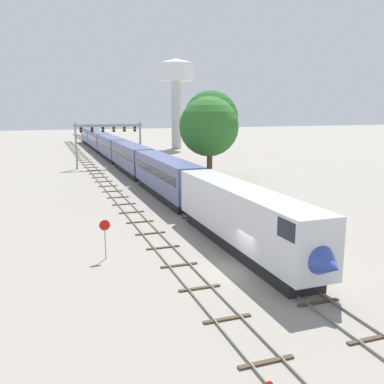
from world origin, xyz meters
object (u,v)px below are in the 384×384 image
(signal_gantry, at_px, (109,134))
(stop_sign, at_px, (105,234))
(passenger_train, at_px, (119,151))
(water_tower, at_px, (176,79))
(trackside_tree_mid, at_px, (209,127))
(trackside_tree_left, at_px, (211,118))

(signal_gantry, height_order, stop_sign, signal_gantry)
(passenger_train, distance_m, water_tower, 38.77)
(water_tower, xyz_separation_m, trackside_tree_mid, (-11.18, -51.07, -10.15))
(signal_gantry, xyz_separation_m, water_tower, (22.77, 31.80, 12.08))
(passenger_train, distance_m, signal_gantry, 4.94)
(passenger_train, bearing_deg, stop_sign, -101.15)
(passenger_train, height_order, trackside_tree_mid, trackside_tree_mid)
(passenger_train, bearing_deg, signal_gantry, -128.98)
(trackside_tree_left, distance_m, trackside_tree_mid, 5.26)
(trackside_tree_left, bearing_deg, water_tower, 79.05)
(stop_sign, height_order, trackside_tree_mid, trackside_tree_mid)
(signal_gantry, height_order, water_tower, water_tower)
(water_tower, distance_m, stop_sign, 86.92)
(trackside_tree_mid, bearing_deg, water_tower, 77.65)
(water_tower, bearing_deg, signal_gantry, -125.61)
(signal_gantry, xyz_separation_m, stop_sign, (-7.75, -47.95, -4.15))
(stop_sign, bearing_deg, trackside_tree_mid, 55.99)
(passenger_train, xyz_separation_m, water_tower, (20.52, 29.02, 15.50))
(signal_gantry, relative_size, trackside_tree_left, 0.91)
(stop_sign, bearing_deg, signal_gantry, 80.82)
(water_tower, height_order, trackside_tree_mid, water_tower)
(signal_gantry, distance_m, stop_sign, 48.75)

